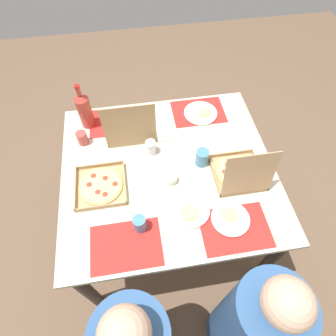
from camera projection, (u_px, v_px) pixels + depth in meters
ground_plane at (168, 221)px, 2.32m from camera, size 6.00×6.00×0.00m
dining_table at (168, 178)px, 1.77m from camera, size 1.27×1.17×0.78m
placemat_near_left at (198, 112)px, 1.95m from camera, size 0.36×0.26×0.00m
placemat_near_right at (116, 121)px, 1.90m from camera, size 0.36×0.26×0.00m
placemat_far_left at (235, 229)px, 1.46m from camera, size 0.36×0.26×0.00m
placemat_far_right at (126, 245)px, 1.41m from camera, size 0.36×0.26×0.00m
pizza_box_center at (101, 186)px, 1.60m from camera, size 0.28×0.28×0.04m
pizza_box_corner_left at (130, 126)px, 1.81m from camera, size 0.31×0.33×0.34m
pizza_box_corner_right at (239, 173)px, 1.60m from camera, size 0.28×0.28×0.31m
plate_far_left at (189, 210)px, 1.52m from camera, size 0.23×0.23×0.03m
plate_far_right at (201, 113)px, 1.93m from camera, size 0.23×0.23×0.03m
plate_near_left at (230, 218)px, 1.49m from camera, size 0.21×0.21×0.03m
soda_bottle at (84, 110)px, 1.78m from camera, size 0.09×0.09×0.32m
cup_spare at (140, 224)px, 1.43m from camera, size 0.07×0.07×0.10m
cup_red at (82, 138)px, 1.76m from camera, size 0.07×0.07×0.09m
cup_dark at (151, 147)px, 1.72m from camera, size 0.06×0.06×0.09m
cup_clear_left at (202, 158)px, 1.66m from camera, size 0.08×0.08×0.11m
condiment_bowl at (170, 179)px, 1.61m from camera, size 0.08×0.08×0.05m
knife_by_far_left at (229, 135)px, 1.83m from camera, size 0.07×0.21×0.00m
diner_left_seat at (249, 321)px, 1.43m from camera, size 0.32×0.32×1.19m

